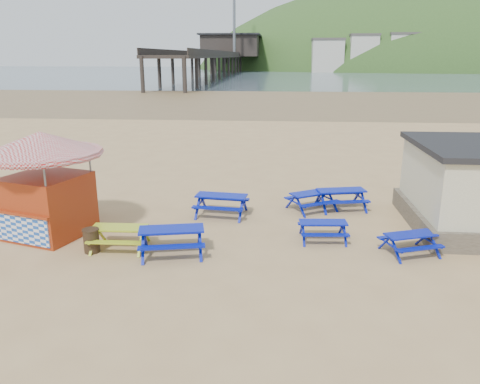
# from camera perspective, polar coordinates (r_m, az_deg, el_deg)

# --- Properties ---
(ground) EXTENTS (400.00, 400.00, 0.00)m
(ground) POSITION_cam_1_polar(r_m,az_deg,el_deg) (17.32, -1.56, -4.54)
(ground) COLOR tan
(ground) RESTS_ON ground
(wet_sand) EXTENTS (400.00, 400.00, 0.00)m
(wet_sand) POSITION_cam_1_polar(r_m,az_deg,el_deg) (71.39, 3.27, 11.29)
(wet_sand) COLOR olive
(wet_sand) RESTS_ON ground
(sea) EXTENTS (400.00, 400.00, 0.00)m
(sea) POSITION_cam_1_polar(r_m,az_deg,el_deg) (186.21, 4.23, 14.32)
(sea) COLOR #455662
(sea) RESTS_ON ground
(picnic_table_blue_a) EXTENTS (2.18, 1.84, 0.84)m
(picnic_table_blue_a) POSITION_cam_1_polar(r_m,az_deg,el_deg) (18.68, -2.27, -1.60)
(picnic_table_blue_a) COLOR #001993
(picnic_table_blue_a) RESTS_ON ground
(picnic_table_blue_b) EXTENTS (2.25, 1.96, 0.83)m
(picnic_table_blue_b) POSITION_cam_1_polar(r_m,az_deg,el_deg) (19.92, 12.18, -0.85)
(picnic_table_blue_b) COLOR #001993
(picnic_table_blue_b) RESTS_ON ground
(picnic_table_blue_c) EXTENTS (2.32, 2.19, 0.77)m
(picnic_table_blue_c) POSITION_cam_1_polar(r_m,az_deg,el_deg) (19.54, 8.75, -1.10)
(picnic_table_blue_c) COLOR #001993
(picnic_table_blue_c) RESTS_ON ground
(picnic_table_blue_d) EXTENTS (2.35, 2.04, 0.86)m
(picnic_table_blue_d) POSITION_cam_1_polar(r_m,az_deg,el_deg) (15.26, -8.30, -5.92)
(picnic_table_blue_d) COLOR #001993
(picnic_table_blue_d) RESTS_ON ground
(picnic_table_blue_e) EXTENTS (1.70, 1.41, 0.68)m
(picnic_table_blue_e) POSITION_cam_1_polar(r_m,az_deg,el_deg) (16.45, 10.06, -4.69)
(picnic_table_blue_e) COLOR #001993
(picnic_table_blue_e) RESTS_ON ground
(picnic_table_blue_f) EXTENTS (1.98, 1.78, 0.68)m
(picnic_table_blue_f) POSITION_cam_1_polar(r_m,az_deg,el_deg) (16.07, 19.99, -5.95)
(picnic_table_blue_f) COLOR #001993
(picnic_table_blue_f) RESTS_ON ground
(picnic_table_yellow) EXTENTS (1.84, 1.50, 0.76)m
(picnic_table_yellow) POSITION_cam_1_polar(r_m,az_deg,el_deg) (16.02, -14.43, -5.39)
(picnic_table_yellow) COLOR #92C522
(picnic_table_yellow) RESTS_ON ground
(ice_cream_kiosk) EXTENTS (5.17, 5.17, 3.70)m
(ice_cream_kiosk) POSITION_cam_1_polar(r_m,az_deg,el_deg) (17.49, -22.80, 2.37)
(ice_cream_kiosk) COLOR #942D10
(ice_cream_kiosk) RESTS_ON ground
(litter_bin) EXTENTS (0.54, 0.54, 0.79)m
(litter_bin) POSITION_cam_1_polar(r_m,az_deg,el_deg) (15.97, -17.67, -5.64)
(litter_bin) COLOR #332217
(litter_bin) RESTS_ON ground
(pier) EXTENTS (24.00, 220.00, 39.29)m
(pier) POSITION_cam_1_polar(r_m,az_deg,el_deg) (195.34, -1.21, 16.05)
(pier) COLOR black
(pier) RESTS_ON ground
(headland_town) EXTENTS (264.00, 144.00, 108.00)m
(headland_town) POSITION_cam_1_polar(r_m,az_deg,el_deg) (261.63, 24.86, 11.27)
(headland_town) COLOR #2D4C1E
(headland_town) RESTS_ON ground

